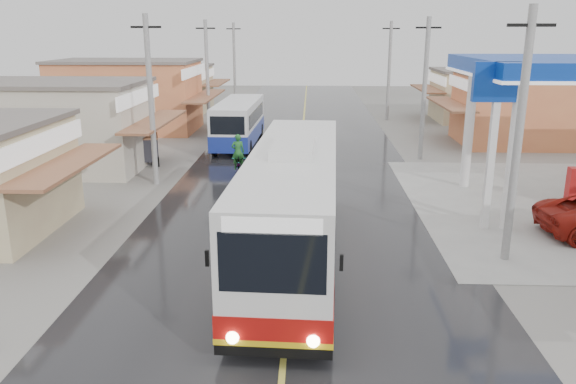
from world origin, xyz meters
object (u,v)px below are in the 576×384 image
at_px(coach_bus, 294,204).
at_px(cyclist, 239,163).
at_px(second_bus, 239,122).
at_px(tricycle_near, 146,148).

distance_m(coach_bus, cyclist, 11.29).
xyz_separation_m(coach_bus, second_bus, (-4.12, 18.79, -0.35)).
relative_size(coach_bus, second_bus, 1.46).
relative_size(coach_bus, tricycle_near, 5.67).
xyz_separation_m(second_bus, cyclist, (0.97, -8.01, -0.81)).
xyz_separation_m(second_bus, tricycle_near, (-4.57, -5.34, -0.62)).
xyz_separation_m(coach_bus, cyclist, (-3.15, 10.78, -1.16)).
distance_m(cyclist, tricycle_near, 6.15).
relative_size(second_bus, tricycle_near, 3.88).
bearing_deg(coach_bus, cyclist, 108.72).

